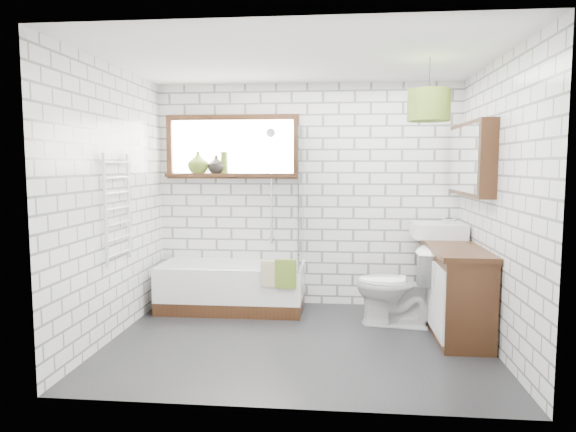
# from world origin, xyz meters

# --- Properties ---
(floor) EXTENTS (3.40, 2.60, 0.01)m
(floor) POSITION_xyz_m (0.00, 0.00, -0.01)
(floor) COLOR black
(floor) RESTS_ON ground
(ceiling) EXTENTS (3.40, 2.60, 0.01)m
(ceiling) POSITION_xyz_m (0.00, 0.00, 2.50)
(ceiling) COLOR white
(ceiling) RESTS_ON ground
(wall_back) EXTENTS (3.40, 0.01, 2.50)m
(wall_back) POSITION_xyz_m (0.00, 1.30, 1.25)
(wall_back) COLOR white
(wall_back) RESTS_ON ground
(wall_front) EXTENTS (3.40, 0.01, 2.50)m
(wall_front) POSITION_xyz_m (0.00, -1.30, 1.25)
(wall_front) COLOR white
(wall_front) RESTS_ON ground
(wall_left) EXTENTS (0.01, 2.60, 2.50)m
(wall_left) POSITION_xyz_m (-1.70, 0.00, 1.25)
(wall_left) COLOR white
(wall_left) RESTS_ON ground
(wall_right) EXTENTS (0.01, 2.60, 2.50)m
(wall_right) POSITION_xyz_m (1.70, 0.00, 1.25)
(wall_right) COLOR white
(wall_right) RESTS_ON ground
(window) EXTENTS (1.52, 0.16, 0.68)m
(window) POSITION_xyz_m (-0.85, 1.26, 1.80)
(window) COLOR black
(window) RESTS_ON wall_back
(towel_radiator) EXTENTS (0.06, 0.52, 1.00)m
(towel_radiator) POSITION_xyz_m (-1.66, 0.00, 1.20)
(towel_radiator) COLOR white
(towel_radiator) RESTS_ON wall_left
(mirror_cabinet) EXTENTS (0.16, 1.20, 0.70)m
(mirror_cabinet) POSITION_xyz_m (1.62, 0.60, 1.65)
(mirror_cabinet) COLOR black
(mirror_cabinet) RESTS_ON wall_right
(shower_riser) EXTENTS (0.02, 0.02, 1.30)m
(shower_riser) POSITION_xyz_m (-0.40, 1.26, 1.35)
(shower_riser) COLOR silver
(shower_riser) RESTS_ON wall_back
(bathtub) EXTENTS (1.57, 0.69, 0.51)m
(bathtub) POSITION_xyz_m (-0.81, 0.95, 0.25)
(bathtub) COLOR white
(bathtub) RESTS_ON floor
(shower_screen) EXTENTS (0.02, 0.72, 1.50)m
(shower_screen) POSITION_xyz_m (-0.04, 0.95, 1.26)
(shower_screen) COLOR white
(shower_screen) RESTS_ON bathtub
(towel_green) EXTENTS (0.22, 0.06, 0.30)m
(towel_green) POSITION_xyz_m (-0.17, 0.61, 0.49)
(towel_green) COLOR #577121
(towel_green) RESTS_ON bathtub
(towel_beige) EXTENTS (0.20, 0.05, 0.26)m
(towel_beige) POSITION_xyz_m (-0.33, 0.61, 0.49)
(towel_beige) COLOR tan
(towel_beige) RESTS_ON bathtub
(vanity) EXTENTS (0.47, 1.46, 0.83)m
(vanity) POSITION_xyz_m (1.47, 0.48, 0.42)
(vanity) COLOR black
(vanity) RESTS_ON floor
(basin) EXTENTS (0.53, 0.46, 0.15)m
(basin) POSITION_xyz_m (1.41, 0.98, 0.91)
(basin) COLOR white
(basin) RESTS_ON vanity
(tap) EXTENTS (0.03, 0.03, 0.16)m
(tap) POSITION_xyz_m (1.57, 0.98, 0.96)
(tap) COLOR silver
(tap) RESTS_ON vanity
(toilet) EXTENTS (0.56, 0.84, 0.79)m
(toilet) POSITION_xyz_m (0.93, 0.57, 0.40)
(toilet) COLOR white
(toilet) RESTS_ON floor
(vase_olive) EXTENTS (0.26, 0.26, 0.25)m
(vase_olive) POSITION_xyz_m (-1.24, 1.23, 1.60)
(vase_olive) COLOR olive
(vase_olive) RESTS_ON window
(vase_dark) EXTENTS (0.20, 0.20, 0.21)m
(vase_dark) POSITION_xyz_m (-1.03, 1.23, 1.58)
(vase_dark) COLOR black
(vase_dark) RESTS_ON window
(bottle) EXTENTS (0.09, 0.09, 0.24)m
(bottle) POSITION_xyz_m (-0.93, 1.23, 1.60)
(bottle) COLOR olive
(bottle) RESTS_ON window
(pendant) EXTENTS (0.36, 0.36, 0.27)m
(pendant) POSITION_xyz_m (1.11, 0.02, 2.10)
(pendant) COLOR #577121
(pendant) RESTS_ON ceiling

